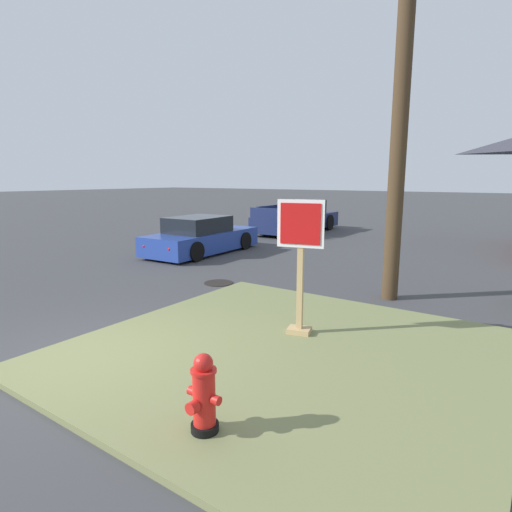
# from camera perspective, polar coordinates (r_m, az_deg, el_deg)

# --- Properties ---
(ground_plane) EXTENTS (160.00, 160.00, 0.00)m
(ground_plane) POSITION_cam_1_polar(r_m,az_deg,el_deg) (6.49, -22.99, -13.09)
(ground_plane) COLOR #3D3D3F
(grass_corner_patch) EXTENTS (5.83, 5.69, 0.08)m
(grass_corner_patch) POSITION_cam_1_polar(r_m,az_deg,el_deg) (6.22, 3.96, -12.87)
(grass_corner_patch) COLOR olive
(grass_corner_patch) RESTS_ON ground
(fire_hydrant) EXTENTS (0.38, 0.34, 0.80)m
(fire_hydrant) POSITION_cam_1_polar(r_m,az_deg,el_deg) (4.26, -7.14, -18.38)
(fire_hydrant) COLOR black
(fire_hydrant) RESTS_ON grass_corner_patch
(stop_sign) EXTENTS (0.71, 0.36, 2.12)m
(stop_sign) POSITION_cam_1_polar(r_m,az_deg,el_deg) (6.51, 6.04, -1.92)
(stop_sign) COLOR tan
(stop_sign) RESTS_ON grass_corner_patch
(manhole_cover) EXTENTS (0.70, 0.70, 0.02)m
(manhole_cover) POSITION_cam_1_polar(r_m,az_deg,el_deg) (10.20, -5.13, -3.68)
(manhole_cover) COLOR black
(manhole_cover) RESTS_ON ground
(parked_sedan_blue) EXTENTS (2.01, 4.39, 1.25)m
(parked_sedan_blue) POSITION_cam_1_polar(r_m,az_deg,el_deg) (14.30, -7.48, 2.57)
(parked_sedan_blue) COLOR #233D93
(parked_sedan_blue) RESTS_ON ground
(pickup_truck_navy) EXTENTS (2.09, 5.30, 1.48)m
(pickup_truck_navy) POSITION_cam_1_polar(r_m,az_deg,el_deg) (19.89, 5.74, 5.05)
(pickup_truck_navy) COLOR #19234C
(pickup_truck_navy) RESTS_ON ground
(utility_pole) EXTENTS (1.73, 0.33, 8.60)m
(utility_pole) POSITION_cam_1_polar(r_m,az_deg,el_deg) (9.21, 19.39, 22.24)
(utility_pole) COLOR #42301E
(utility_pole) RESTS_ON ground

